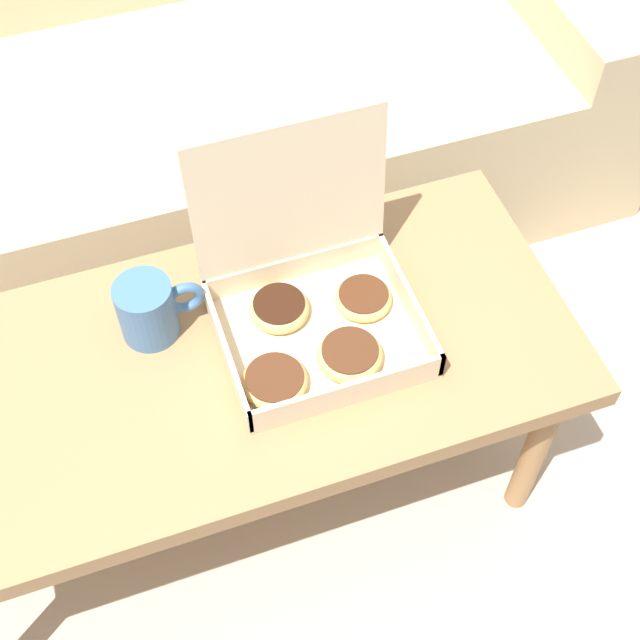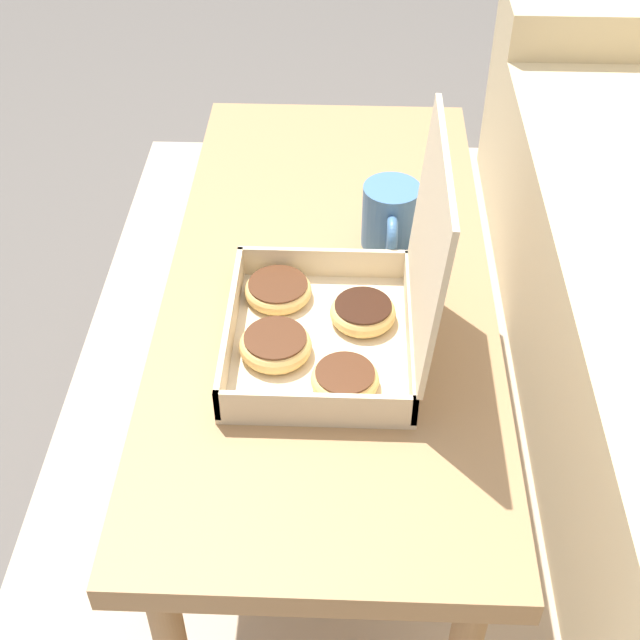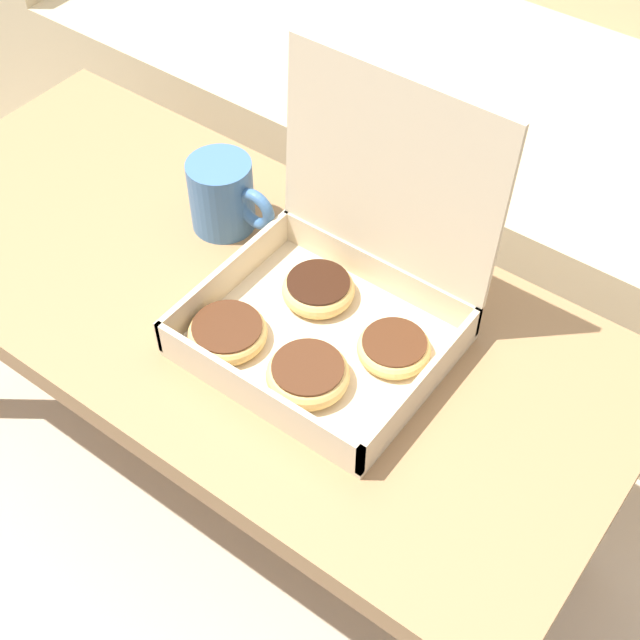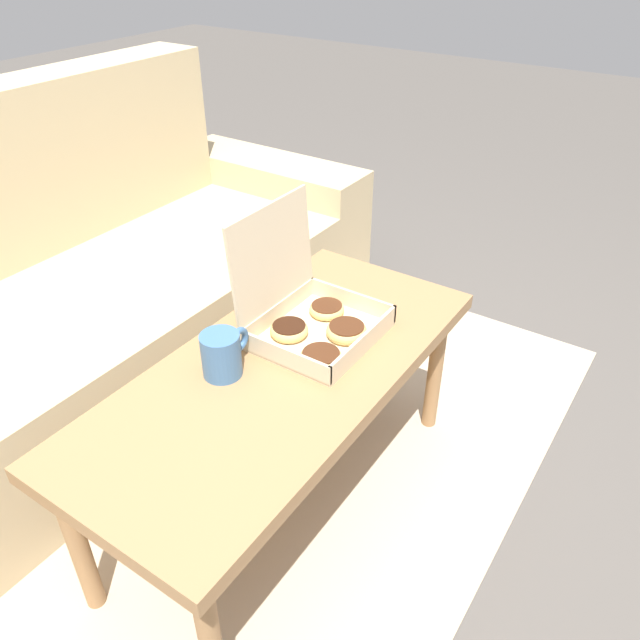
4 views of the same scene
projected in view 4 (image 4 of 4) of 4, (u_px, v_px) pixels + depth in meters
ground_plane at (276, 494)px, 1.76m from camera, size 12.00×12.00×0.00m
area_rug at (197, 450)px, 1.89m from camera, size 2.36×1.77×0.01m
couch at (64, 314)px, 1.97m from camera, size 2.24×0.83×0.95m
coffee_table at (282, 383)px, 1.50m from camera, size 1.12×0.51×0.48m
pastry_box at (311, 317)px, 1.55m from camera, size 0.31×0.29×0.32m
coffee_mug at (222, 354)px, 1.42m from camera, size 0.14×0.09×0.11m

